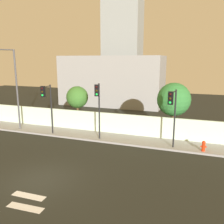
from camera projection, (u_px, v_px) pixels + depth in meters
The scene contains 12 objects.
ground_plane at pixel (40, 180), 13.65m from camera, with size 80.00×80.00×0.00m, color black.
sidewalk at pixel (97, 136), 21.17m from camera, with size 36.00×2.40×0.15m, color gray.
perimeter_wall at pixel (103, 122), 22.15m from camera, with size 36.00×0.18×1.80m, color silver.
traffic_light_left at pixel (98, 100), 19.16m from camera, with size 0.47×1.22×4.64m.
traffic_light_center at pixel (172, 107), 17.09m from camera, with size 0.47×1.57×4.39m.
traffic_light_right at pixel (47, 99), 20.60m from camera, with size 0.35×1.47×4.37m.
street_lamp_curbside at pixel (14, 84), 22.21m from camera, with size 0.84×2.06×7.39m.
fire_hydrant at pixel (204, 146), 17.51m from camera, with size 0.44×0.26×0.78m.
roadside_tree_leftmost at pixel (77, 97), 23.88m from camera, with size 2.15×2.15×4.10m.
roadside_tree_midleft at pixel (174, 100), 20.75m from camera, with size 2.86×2.86×4.74m.
low_building_distant at pixel (112, 81), 35.85m from camera, with size 14.88×6.00×7.17m, color #969696.
tower_on_skyline at pixel (123, 3), 44.79m from camera, with size 7.02×5.00×33.71m, color gray.
Camera 1 is at (8.06, -10.41, 6.66)m, focal length 38.89 mm.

